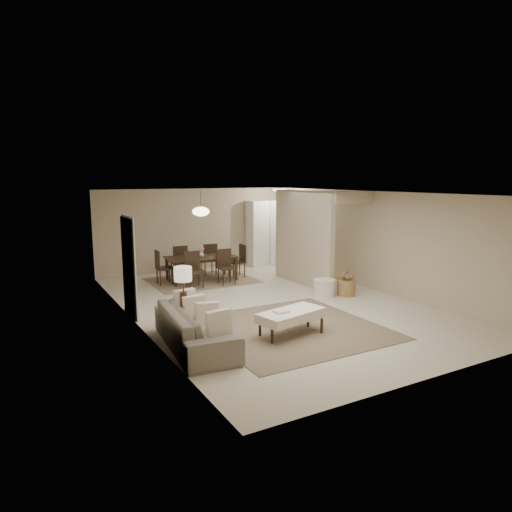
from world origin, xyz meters
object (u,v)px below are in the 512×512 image
sofa (195,328)px  ottoman_bench (291,315)px  pantry_cabinet (266,233)px  side_table (184,321)px  dining_table (202,269)px  wicker_basket (346,288)px  round_pouf (324,288)px

sofa → ottoman_bench: size_ratio=1.66×
pantry_cabinet → side_table: (-4.75, -5.19, -0.80)m
pantry_cabinet → ottoman_bench: size_ratio=1.53×
side_table → dining_table: dining_table is taller
pantry_cabinet → wicker_basket: 4.53m
wicker_basket → dining_table: 4.03m
ottoman_bench → round_pouf: bearing=28.2°
sofa → wicker_basket: bearing=-67.3°
sofa → side_table: size_ratio=4.54×
sofa → round_pouf: bearing=-62.7°
ottoman_bench → dining_table: dining_table is taller
side_table → wicker_basket: 4.50m
sofa → ottoman_bench: sofa is taller
sofa → ottoman_bench: bearing=-94.6°
pantry_cabinet → round_pouf: 4.42m
round_pouf → dining_table: (-1.92, 3.01, 0.13)m
wicker_basket → sofa: bearing=-162.5°
sofa → wicker_basket: 4.71m
round_pouf → dining_table: bearing=122.5°
round_pouf → dining_table: 3.57m
sofa → wicker_basket: (4.48, 1.42, -0.15)m
wicker_basket → dining_table: dining_table is taller
pantry_cabinet → sofa: (-4.80, -5.85, -0.72)m
pantry_cabinet → ottoman_bench: bearing=-116.4°
pantry_cabinet → ottoman_bench: (-3.06, -6.15, -0.68)m
ottoman_bench → side_table: (-1.69, 0.96, -0.12)m
side_table → dining_table: size_ratio=0.26×
ottoman_bench → round_pouf: 2.92m
ottoman_bench → wicker_basket: bearing=19.4°
side_table → round_pouf: 4.01m
pantry_cabinet → round_pouf: (-0.85, -4.25, -0.84)m
pantry_cabinet → round_pouf: bearing=-101.3°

